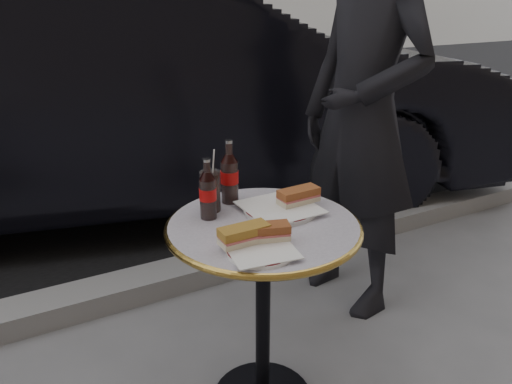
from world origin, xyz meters
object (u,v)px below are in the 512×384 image
plate_left (260,251)px  parked_car (154,92)px  bistro_table (263,320)px  pedestrian (363,118)px  cola_glass (210,191)px  cola_bottle_right (229,171)px  plate_right (280,209)px  cola_bottle_left (208,189)px

plate_left → parked_car: (0.38, 2.20, 0.04)m
bistro_table → pedestrian: pedestrian is taller
bistro_table → cola_glass: cola_glass is taller
cola_glass → parked_car: 1.91m
cola_bottle_right → plate_left: bearing=-102.3°
plate_right → cola_bottle_right: cola_bottle_right is taller
parked_car → pedestrian: bearing=-151.3°
bistro_table → cola_bottle_left: size_ratio=3.66×
cola_glass → parked_car: bearing=78.3°
plate_left → plate_right: 0.29m
plate_right → pedestrian: pedestrian is taller
plate_right → pedestrian: size_ratio=0.14×
cola_bottle_left → plate_right: bearing=-16.1°
cola_glass → bistro_table: bearing=-57.8°
bistro_table → cola_bottle_right: (-0.02, 0.20, 0.48)m
bistro_table → pedestrian: bearing=29.9°
cola_bottle_right → parked_car: (0.30, 1.83, -0.06)m
plate_left → pedestrian: bearing=35.2°
cola_bottle_right → bistro_table: bearing=-84.5°
parked_car → cola_glass: bearing=-178.3°
plate_left → cola_bottle_left: bearing=97.3°
plate_right → parked_car: 1.99m
cola_bottle_left → bistro_table: bearing=-41.0°
cola_glass → pedestrian: bearing=16.6°
cola_bottle_left → cola_bottle_right: size_ratio=0.90×
plate_left → cola_bottle_left: 0.30m
plate_right → cola_bottle_left: 0.25m
plate_right → bistro_table: bearing=-149.8°
pedestrian → plate_left: bearing=-62.5°
bistro_table → cola_bottle_left: bearing=139.0°
cola_bottle_left → parked_car: (0.42, 1.92, -0.05)m
bistro_table → plate_right: plate_right is taller
plate_left → cola_bottle_right: cola_bottle_right is taller
plate_right → parked_car: size_ratio=0.05×
parked_car → pedestrian: size_ratio=2.65×
pedestrian → cola_bottle_left: bearing=-78.6°
cola_glass → pedestrian: pedestrian is taller
bistro_table → plate_left: 0.42m
pedestrian → cola_bottle_right: bearing=-81.7°
plate_right → pedestrian: bearing=29.9°
plate_left → cola_bottle_right: bearing=77.7°
plate_left → cola_bottle_right: size_ratio=0.87×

